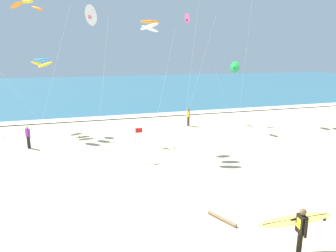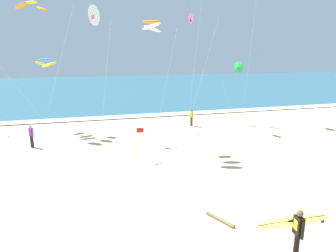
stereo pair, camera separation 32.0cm
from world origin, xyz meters
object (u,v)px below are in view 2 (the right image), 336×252
Objects in this scene: kite_delta_ivory_close at (95,16)px; kite_delta_rose_outer at (192,19)px; kite_delta_emerald_far at (238,67)px; bystander_purple_top at (31,136)px; driftwood_log at (220,219)px; kite_arc_cobalt_high at (46,63)px; bystander_yellow_top at (191,117)px; kite_arc_golden_low at (32,6)px; lifeguard_flag at (138,141)px; kite_arc_amber_distant at (152,26)px; surfer_trailing at (295,226)px.

kite_delta_ivory_close is 0.97× the size of kite_delta_rose_outer.
kite_delta_emerald_far is 3.58× the size of bystander_purple_top.
driftwood_log is at bearing -119.95° from kite_delta_emerald_far.
kite_delta_rose_outer is 21.23m from driftwood_log.
bystander_yellow_top is at bearing -7.95° from kite_arc_cobalt_high.
lifeguard_flag is at bearing -56.96° from kite_arc_golden_low.
driftwood_log is (7.45, -17.09, -5.55)m from kite_arc_cobalt_high.
lifeguard_flag is 1.53× the size of driftwood_log.
kite_delta_rose_outer is 9.13m from bystander_yellow_top.
bystander_yellow_top is 16.08m from driftwood_log.
bystander_yellow_top is 9.99m from lifeguard_flag.
bystander_purple_top is 14.96m from driftwood_log.
surfer_trailing is at bearing -82.20° from kite_arc_amber_distant.
kite_delta_rose_outer is at bearing 72.42° from bystander_yellow_top.
kite_delta_emerald_far is at bearing -6.87° from kite_arc_cobalt_high.
kite_delta_rose_outer is at bearing 55.85° from lifeguard_flag.
kite_delta_emerald_far is 0.59× the size of kite_delta_ivory_close.
bystander_purple_top is (-0.89, -4.69, -4.81)m from kite_arc_cobalt_high.
surfer_trailing is 18.76m from kite_delta_ivory_close.
kite_arc_cobalt_high is at bearing 113.56° from driftwood_log.
surfer_trailing is 10.69m from lifeguard_flag.
kite_delta_emerald_far reaches higher than bystander_yellow_top.
kite_delta_ivory_close is at bearing -38.97° from kite_arc_golden_low.
surfer_trailing is at bearing -64.71° from kite_arc_golden_low.
bystander_purple_top is (-9.66, 14.95, -0.24)m from surfer_trailing.
kite_delta_ivory_close is (3.86, -3.36, 3.34)m from kite_arc_cobalt_high.
driftwood_log is (3.59, -13.73, -8.89)m from kite_delta_ivory_close.
kite_arc_cobalt_high is 2.84× the size of lifeguard_flag.
kite_delta_emerald_far is at bearing 60.05° from driftwood_log.
kite_delta_ivory_close reaches higher than surfer_trailing.
surfer_trailing is at bearing -100.02° from bystander_yellow_top.
kite_arc_golden_low is 1.03× the size of kite_delta_rose_outer.
driftwood_log is (1.79, -7.67, -1.19)m from lifeguard_flag.
kite_delta_emerald_far is at bearing 9.13° from bystander_purple_top.
kite_arc_cobalt_high is 0.61× the size of kite_delta_ivory_close.
bystander_yellow_top is (11.95, -1.67, -4.81)m from kite_arc_cobalt_high.
bystander_purple_top is at bearing -92.82° from kite_arc_golden_low.
kite_arc_golden_low is at bearing 115.29° from surfer_trailing.
kite_arc_cobalt_high is at bearing -174.74° from kite_delta_rose_outer.
driftwood_log is (0.36, -9.72, -7.94)m from kite_arc_amber_distant.
kite_arc_amber_distant is 5.26× the size of bystander_yellow_top.
bystander_yellow_top is 1.00× the size of bystander_purple_top.
surfer_trailing is 1.88× the size of driftwood_log.
kite_delta_emerald_far is at bearing 67.30° from surfer_trailing.
kite_arc_amber_distant is at bearing -46.09° from kite_arc_cobalt_high.
kite_arc_golden_low is 6.48× the size of bystander_purple_top.
driftwood_log is at bearing -75.33° from kite_delta_ivory_close.
kite_arc_cobalt_high is at bearing 138.97° from kite_delta_ivory_close.
kite_arc_amber_distant is 5.24m from kite_delta_ivory_close.
kite_delta_rose_outer reaches higher than kite_delta_emerald_far.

